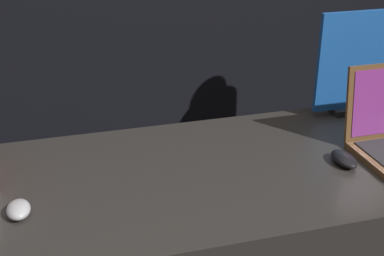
{
  "coord_description": "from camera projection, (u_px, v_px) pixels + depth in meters",
  "views": [
    {
      "loc": [
        -0.39,
        -1.0,
        1.76
      ],
      "look_at": [
        -0.01,
        0.36,
        1.1
      ],
      "focal_mm": 50.0,
      "sensor_mm": 36.0,
      "label": 1
    }
  ],
  "objects": [
    {
      "name": "promo_stand_back",
      "position": [
        362.0,
        66.0,
        1.97
      ],
      "size": [
        0.37,
        0.07,
        0.39
      ],
      "color": "black",
      "rests_on": "display_counter"
    },
    {
      "name": "mouse_front",
      "position": [
        19.0,
        210.0,
        1.41
      ],
      "size": [
        0.06,
        0.09,
        0.04
      ],
      "color": "#B2B2B7",
      "rests_on": "display_counter"
    },
    {
      "name": "mouse_back",
      "position": [
        344.0,
        159.0,
        1.67
      ],
      "size": [
        0.06,
        0.12,
        0.03
      ],
      "color": "black",
      "rests_on": "display_counter"
    }
  ]
}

